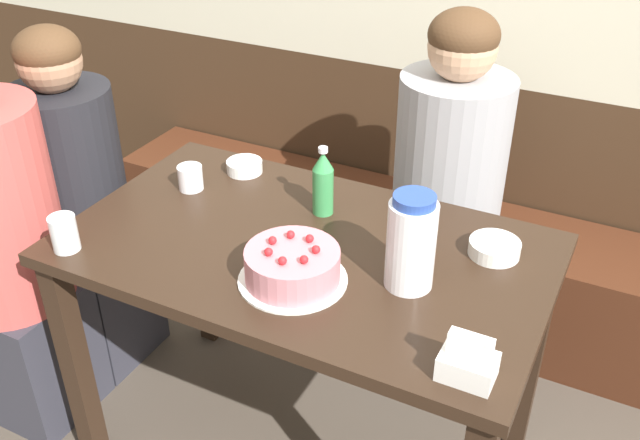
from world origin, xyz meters
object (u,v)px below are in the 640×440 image
Objects in this scene: water_pitcher at (411,242)px; soju_bottle at (323,182)px; person_teal_shirt at (446,204)px; bench_seat at (407,256)px; bowl_rice_small at (244,166)px; bowl_soup_white at (494,248)px; glass_water_tall at (64,233)px; glass_tumbler_short at (190,178)px; birthday_cake at (292,266)px; napkin_holder at (468,362)px; person_grey_tee at (3,250)px; person_pale_blue_shirt at (81,215)px.

soju_bottle is (-0.32, 0.20, -0.02)m from water_pitcher.
water_pitcher reaches higher than soju_bottle.
soju_bottle is 0.57m from person_teal_shirt.
bowl_rice_small is at bearing -121.43° from bench_seat.
bowl_soup_white is 1.07m from glass_water_tall.
glass_water_tall is 1.31× the size of glass_tumbler_short.
water_pitcher is at bearing 24.35° from birthday_cake.
napkin_holder is 1.40m from person_grey_tee.
water_pitcher is at bearing 17.05° from glass_water_tall.
napkin_holder is 0.09× the size of person_teal_shirt.
birthday_cake reaches higher than bowl_rice_small.
water_pitcher is 0.27m from bowl_soup_white.
person_grey_tee reaches higher than bench_seat.
person_grey_tee is at bearing 168.65° from glass_water_tall.
bowl_rice_small is at bearing -56.00° from person_teal_shirt.
soju_bottle is 0.34m from bowl_rice_small.
person_teal_shirt is 1.35m from person_grey_tee.
person_teal_shirt reaches higher than bowl_soup_white.
bowl_soup_white is (0.47, 0.01, -0.07)m from soju_bottle.
birthday_cake is 2.41× the size of bowl_rice_small.
person_teal_shirt is (0.53, 0.36, -0.18)m from bowl_rice_small.
person_pale_blue_shirt is at bearing -176.39° from bowl_soup_white.
person_grey_tee is at bearing -129.92° from bench_seat.
birthday_cake is 0.21× the size of person_teal_shirt.
bowl_soup_white is at bearing 3.61° from person_pale_blue_shirt.
person_pale_blue_shirt reaches higher than soju_bottle.
napkin_holder is 0.09× the size of person_grey_tee.
napkin_holder reaches higher than bowl_soup_white.
soju_bottle reaches higher than glass_water_tall.
glass_tumbler_short is at bearing 157.74° from napkin_holder.
glass_water_tall is at bearing -11.35° from person_grey_tee.
birthday_cake is at bearing -46.60° from bowl_rice_small.
person_teal_shirt reaches higher than water_pitcher.
person_grey_tee reaches higher than water_pitcher.
glass_water_tall is (-1.03, -0.02, 0.01)m from napkin_holder.
birthday_cake is 3.63× the size of glass_tumbler_short.
bowl_soup_white is 1.34m from person_pale_blue_shirt.
person_teal_shirt reaches higher than person_pale_blue_shirt.
bowl_rice_small is 0.09× the size of person_pale_blue_shirt.
bowl_rice_small is at bearing 18.42° from person_pale_blue_shirt.
water_pitcher is at bearing -25.43° from bowl_rice_small.
napkin_holder is (0.46, -0.12, -0.00)m from birthday_cake.
soju_bottle is 0.16× the size of person_teal_shirt.
birthday_cake is 0.33m from soju_bottle.
glass_tumbler_short is at bearing 151.48° from birthday_cake.
soju_bottle reaches higher than glass_tumbler_short.
soju_bottle is 1.78× the size of napkin_holder.
bowl_rice_small is 0.09× the size of person_teal_shirt.
soju_bottle reaches higher than bowl_rice_small.
person_teal_shirt reaches higher than soju_bottle.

